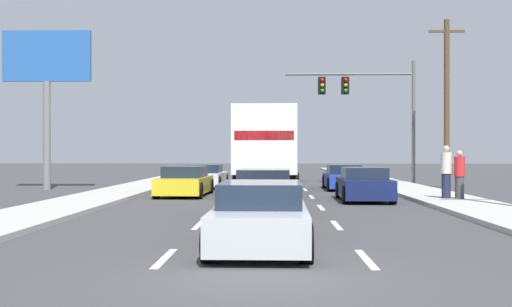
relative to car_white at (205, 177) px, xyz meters
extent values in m
plane|color=#3D3D3F|center=(3.31, 1.70, -0.54)|extent=(140.00, 140.00, 0.00)
cube|color=#B2AFA8|center=(9.83, -3.30, -0.47)|extent=(2.53, 80.00, 0.14)
cube|color=#B2AFA8|center=(-3.20, -3.30, -0.47)|extent=(2.53, 80.00, 0.14)
cube|color=silver|center=(1.61, -21.77, -0.54)|extent=(0.14, 2.00, 0.01)
cube|color=silver|center=(1.61, -16.77, -0.54)|extent=(0.14, 2.00, 0.01)
cube|color=silver|center=(1.61, -11.77, -0.54)|extent=(0.14, 2.00, 0.01)
cube|color=silver|center=(1.61, -6.77, -0.54)|extent=(0.14, 2.00, 0.01)
cube|color=silver|center=(1.61, -1.77, -0.54)|extent=(0.14, 2.00, 0.01)
cube|color=silver|center=(1.61, 3.23, -0.54)|extent=(0.14, 2.00, 0.01)
cube|color=silver|center=(1.61, 8.23, -0.54)|extent=(0.14, 2.00, 0.01)
cube|color=silver|center=(1.61, 13.23, -0.54)|extent=(0.14, 2.00, 0.01)
cube|color=silver|center=(1.61, 18.23, -0.54)|extent=(0.14, 2.00, 0.01)
cube|color=silver|center=(1.61, 23.23, -0.54)|extent=(0.14, 2.00, 0.01)
cube|color=silver|center=(5.01, -21.77, -0.54)|extent=(0.14, 2.00, 0.01)
cube|color=silver|center=(5.01, -16.77, -0.54)|extent=(0.14, 2.00, 0.01)
cube|color=silver|center=(5.01, -11.77, -0.54)|extent=(0.14, 2.00, 0.01)
cube|color=silver|center=(5.01, -6.77, -0.54)|extent=(0.14, 2.00, 0.01)
cube|color=silver|center=(5.01, -1.77, -0.54)|extent=(0.14, 2.00, 0.01)
cube|color=silver|center=(5.01, 3.23, -0.54)|extent=(0.14, 2.00, 0.01)
cube|color=silver|center=(5.01, 8.23, -0.54)|extent=(0.14, 2.00, 0.01)
cube|color=silver|center=(5.01, 13.23, -0.54)|extent=(0.14, 2.00, 0.01)
cube|color=silver|center=(5.01, 18.23, -0.54)|extent=(0.14, 2.00, 0.01)
cube|color=silver|center=(5.01, 23.23, -0.54)|extent=(0.14, 2.00, 0.01)
cube|color=white|center=(0.00, 0.05, -0.09)|extent=(1.99, 4.70, 0.62)
cube|color=#192333|center=(-0.01, -0.23, 0.43)|extent=(1.69, 2.01, 0.42)
cylinder|color=black|center=(-0.82, 1.85, -0.22)|extent=(0.24, 0.65, 0.64)
cylinder|color=black|center=(0.92, 1.80, -0.22)|extent=(0.24, 0.65, 0.64)
cylinder|color=black|center=(-0.92, -1.69, -0.22)|extent=(0.24, 0.65, 0.64)
cylinder|color=black|center=(0.82, -1.74, -0.22)|extent=(0.24, 0.65, 0.64)
cube|color=yellow|center=(-0.17, -6.28, -0.09)|extent=(1.94, 4.51, 0.63)
cube|color=#192333|center=(-0.17, -6.23, 0.46)|extent=(1.66, 2.32, 0.46)
cylinder|color=black|center=(-0.97, -4.58, -0.22)|extent=(0.24, 0.65, 0.64)
cylinder|color=black|center=(0.72, -4.63, -0.22)|extent=(0.24, 0.65, 0.64)
cylinder|color=black|center=(-1.07, -7.93, -0.22)|extent=(0.24, 0.65, 0.64)
cylinder|color=black|center=(0.62, -7.98, -0.22)|extent=(0.24, 0.65, 0.64)
cube|color=white|center=(3.21, -5.09, 1.75)|extent=(2.67, 7.04, 2.69)
cube|color=red|center=(3.12, -8.56, 1.89)|extent=(2.25, 0.10, 0.36)
cube|color=black|center=(3.32, -0.47, 0.86)|extent=(2.45, 2.33, 2.21)
cylinder|color=black|center=(2.12, -0.44, -0.06)|extent=(0.32, 0.97, 0.96)
cylinder|color=black|center=(4.52, -0.50, -0.06)|extent=(0.32, 0.97, 0.96)
cylinder|color=black|center=(1.98, -6.46, -0.06)|extent=(0.32, 0.97, 0.96)
cylinder|color=black|center=(4.37, -6.52, -0.06)|extent=(0.32, 0.97, 0.96)
cube|color=maroon|center=(3.21, -13.45, -0.08)|extent=(1.86, 4.65, 0.64)
cube|color=#192333|center=(3.20, -13.66, 0.49)|extent=(1.57, 2.14, 0.52)
cylinder|color=black|center=(2.48, -11.68, -0.22)|extent=(0.24, 0.65, 0.64)
cylinder|color=black|center=(4.06, -11.73, -0.22)|extent=(0.24, 0.65, 0.64)
cylinder|color=black|center=(2.36, -15.17, -0.22)|extent=(0.24, 0.65, 0.64)
cylinder|color=black|center=(3.94, -15.22, -0.22)|extent=(0.24, 0.65, 0.64)
cube|color=#B7BABF|center=(3.21, -20.46, -0.08)|extent=(1.76, 4.57, 0.64)
cube|color=#192333|center=(3.21, -20.43, 0.46)|extent=(1.53, 2.38, 0.45)
cylinder|color=black|center=(2.44, -18.73, -0.22)|extent=(0.23, 0.64, 0.64)
cylinder|color=black|center=(4.03, -18.75, -0.22)|extent=(0.23, 0.64, 0.64)
cylinder|color=black|center=(2.40, -22.18, -0.22)|extent=(0.23, 0.64, 0.64)
cylinder|color=black|center=(3.98, -22.20, -0.22)|extent=(0.23, 0.64, 0.64)
cube|color=#1E389E|center=(6.89, -1.55, -0.10)|extent=(1.77, 4.34, 0.61)
cube|color=#192333|center=(6.89, -1.54, 0.43)|extent=(1.54, 1.99, 0.45)
cylinder|color=black|center=(6.10, 0.07, -0.22)|extent=(0.23, 0.64, 0.64)
cylinder|color=black|center=(7.71, 0.06, -0.22)|extent=(0.23, 0.64, 0.64)
cylinder|color=black|center=(6.07, -3.16, -0.22)|extent=(0.23, 0.64, 0.64)
cylinder|color=black|center=(7.68, -3.17, -0.22)|extent=(0.23, 0.64, 0.64)
cube|color=#141E4C|center=(6.82, -8.85, -0.06)|extent=(1.81, 4.04, 0.69)
cube|color=#192333|center=(6.82, -8.91, 0.49)|extent=(1.57, 1.98, 0.42)
cylinder|color=black|center=(6.04, -7.38, -0.22)|extent=(0.23, 0.64, 0.64)
cylinder|color=black|center=(7.66, -7.41, -0.22)|extent=(0.23, 0.64, 0.64)
cylinder|color=black|center=(5.99, -10.29, -0.22)|extent=(0.23, 0.64, 0.64)
cylinder|color=black|center=(7.61, -10.32, -0.22)|extent=(0.23, 0.64, 0.64)
cylinder|color=#595B56|center=(11.35, 3.50, 2.93)|extent=(0.20, 0.20, 6.95)
cylinder|color=#595B56|center=(7.77, 3.50, 5.66)|extent=(7.17, 0.14, 0.14)
cube|color=black|center=(7.53, 3.50, 5.01)|extent=(0.40, 0.56, 0.95)
sphere|color=red|center=(7.53, 3.19, 5.31)|extent=(0.20, 0.20, 0.20)
sphere|color=orange|center=(7.53, 3.19, 5.01)|extent=(0.20, 0.20, 0.20)
sphere|color=green|center=(7.53, 3.19, 4.71)|extent=(0.20, 0.20, 0.20)
cube|color=black|center=(6.22, 3.50, 5.01)|extent=(0.40, 0.56, 0.95)
sphere|color=red|center=(6.22, 3.19, 5.31)|extent=(0.20, 0.20, 0.20)
sphere|color=orange|center=(6.22, 3.19, 5.01)|extent=(0.20, 0.20, 0.20)
sphere|color=green|center=(6.22, 3.19, 4.71)|extent=(0.20, 0.20, 0.20)
cylinder|color=brown|center=(12.27, 0.06, 3.73)|extent=(0.28, 0.28, 8.54)
cube|color=brown|center=(12.27, 0.06, 7.39)|extent=(1.80, 0.12, 0.12)
cylinder|color=slate|center=(-7.41, -2.12, 2.06)|extent=(0.36, 0.36, 5.21)
cube|color=#2659A5|center=(-7.41, -2.12, 5.88)|extent=(4.27, 0.20, 2.44)
cylinder|color=#1E233F|center=(9.70, -9.35, 0.04)|extent=(0.32, 0.32, 0.89)
cylinder|color=beige|center=(9.70, -9.35, 0.87)|extent=(0.38, 0.38, 0.78)
sphere|color=tan|center=(9.70, -9.35, 1.38)|extent=(0.24, 0.24, 0.24)
cylinder|color=#3F3F42|center=(10.11, -9.61, 0.00)|extent=(0.32, 0.32, 0.80)
cylinder|color=red|center=(10.11, -9.61, 0.75)|extent=(0.38, 0.38, 0.70)
sphere|color=tan|center=(10.11, -9.61, 1.21)|extent=(0.22, 0.22, 0.22)
camera|label=1|loc=(3.44, -32.51, 1.25)|focal=44.82mm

